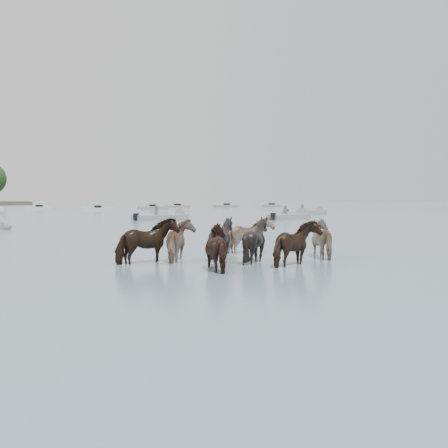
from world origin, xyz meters
name	(u,v)px	position (x,y,z in m)	size (l,w,h in m)	color
ground	(211,273)	(0.00, 0.00, 0.00)	(400.00, 400.00, 0.00)	#4A5F6A
pony_herd	(238,243)	(1.84, 1.95, 0.55)	(7.50, 4.73, 1.59)	black
swimming_pony	(230,231)	(7.33, 12.86, 0.10)	(0.72, 0.44, 0.44)	black
motorboat_c	(168,217)	(10.33, 30.56, 0.23)	(5.84, 3.03, 1.92)	gray
motorboat_d	(294,217)	(21.14, 26.40, 0.23)	(5.38, 3.21, 1.92)	gray
motorboat_e	(310,213)	(30.53, 36.46, 0.22)	(6.45, 2.37, 1.92)	gray
distant_flotilla	(11,208)	(0.43, 75.86, 0.26)	(109.14, 25.24, 0.93)	gray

